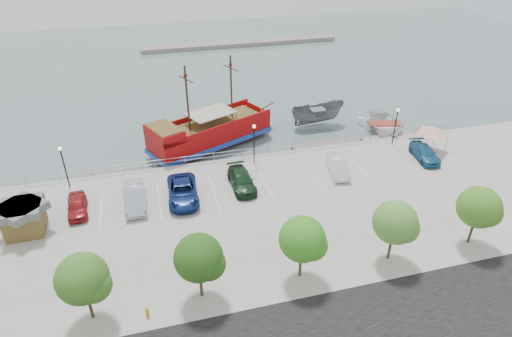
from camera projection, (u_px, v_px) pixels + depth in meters
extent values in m
plane|color=slate|center=(272.00, 206.00, 39.47)|extent=(160.00, 160.00, 0.00)
cube|color=#9B9891|center=(313.00, 273.00, 30.65)|extent=(100.00, 4.00, 0.05)
cylinder|color=gray|center=(251.00, 149.00, 44.93)|extent=(50.00, 0.06, 0.06)
cylinder|color=gray|center=(251.00, 152.00, 45.14)|extent=(50.00, 0.06, 0.06)
cube|color=gray|center=(241.00, 44.00, 87.09)|extent=(40.00, 3.00, 0.80)
cube|color=#9E0708|center=(211.00, 133.00, 48.68)|extent=(14.67, 9.88, 2.29)
cube|color=#153FA5|center=(211.00, 139.00, 49.06)|extent=(15.02, 10.23, 0.53)
cone|color=#9E0708|center=(263.00, 116.00, 52.92)|extent=(4.33, 5.02, 4.23)
cube|color=#9E0708|center=(164.00, 133.00, 44.64)|extent=(4.24, 5.11, 1.23)
cube|color=brown|center=(164.00, 128.00, 44.30)|extent=(3.93, 4.72, 0.11)
cube|color=brown|center=(213.00, 123.00, 48.31)|extent=(12.04, 8.30, 0.13)
cube|color=#9E0708|center=(200.00, 116.00, 49.33)|extent=(12.91, 6.03, 0.62)
cube|color=#9E0708|center=(221.00, 128.00, 46.53)|extent=(12.91, 6.03, 0.62)
cylinder|color=#382111|center=(231.00, 87.00, 47.93)|extent=(0.28, 0.28, 7.23)
cylinder|color=#382111|center=(187.00, 99.00, 44.79)|extent=(0.28, 0.28, 7.23)
cylinder|color=#382111|center=(231.00, 68.00, 46.79)|extent=(1.21, 2.46, 0.12)
cylinder|color=#382111|center=(186.00, 79.00, 43.66)|extent=(1.21, 2.46, 0.12)
cube|color=#C0B39E|center=(211.00, 113.00, 47.51)|extent=(6.05, 5.18, 0.11)
cylinder|color=#382111|center=(266.00, 106.00, 52.72)|extent=(2.06, 1.04, 0.52)
imported|color=slate|center=(317.00, 116.00, 53.70)|extent=(7.06, 2.86, 2.70)
imported|color=white|center=(384.00, 126.00, 52.41)|extent=(7.23, 8.90, 1.62)
cube|color=slate|center=(112.00, 175.00, 43.81)|extent=(6.42, 2.17, 0.36)
cube|color=gray|center=(325.00, 146.00, 49.02)|extent=(7.76, 2.65, 0.44)
cube|color=gray|center=(388.00, 139.00, 50.83)|extent=(6.53, 1.99, 0.37)
cube|color=brown|center=(25.00, 221.00, 34.22)|extent=(2.82, 2.82, 2.03)
cube|color=#5C5C5C|center=(20.00, 209.00, 33.59)|extent=(3.20, 3.20, 0.65)
cylinder|color=slate|center=(414.00, 137.00, 47.02)|extent=(0.07, 0.07, 2.03)
cylinder|color=slate|center=(434.00, 136.00, 47.36)|extent=(0.07, 0.07, 2.03)
cylinder|color=slate|center=(425.00, 148.00, 44.99)|extent=(0.07, 0.07, 2.03)
cylinder|color=slate|center=(446.00, 146.00, 45.33)|extent=(0.07, 0.07, 2.03)
pyramid|color=white|center=(433.00, 126.00, 45.25)|extent=(4.23, 4.23, 0.83)
cylinder|color=#BF9509|center=(147.00, 313.00, 27.27)|extent=(0.22, 0.22, 0.56)
sphere|color=#BF9509|center=(147.00, 310.00, 27.12)|extent=(0.24, 0.24, 0.24)
cylinder|color=black|center=(65.00, 169.00, 39.32)|extent=(0.12, 0.12, 4.00)
sphere|color=#FFF2CC|center=(60.00, 149.00, 38.24)|extent=(0.36, 0.36, 0.36)
cylinder|color=black|center=(254.00, 145.00, 43.32)|extent=(0.12, 0.12, 4.00)
sphere|color=#FFF2CC|center=(254.00, 126.00, 42.24)|extent=(0.36, 0.36, 0.36)
cylinder|color=black|center=(395.00, 128.00, 46.87)|extent=(0.12, 0.12, 4.00)
sphere|color=#FFF2CC|center=(398.00, 110.00, 45.79)|extent=(0.36, 0.36, 0.36)
cylinder|color=#473321|center=(90.00, 305.00, 26.77)|extent=(0.20, 0.20, 2.20)
sphere|color=#305C1C|center=(82.00, 279.00, 25.59)|extent=(3.20, 3.20, 3.20)
sphere|color=#305C1C|center=(94.00, 285.00, 25.68)|extent=(2.20, 2.20, 2.20)
cylinder|color=#473321|center=(201.00, 284.00, 28.32)|extent=(0.20, 0.20, 2.20)
sphere|color=#214714|center=(199.00, 258.00, 27.14)|extent=(3.20, 3.20, 3.20)
sphere|color=#214714|center=(209.00, 264.00, 27.23)|extent=(2.20, 2.20, 2.20)
cylinder|color=#473321|center=(300.00, 264.00, 29.88)|extent=(0.20, 0.20, 2.20)
sphere|color=#2E721B|center=(302.00, 239.00, 28.70)|extent=(3.20, 3.20, 3.20)
sphere|color=#2E721B|center=(312.00, 245.00, 28.79)|extent=(2.20, 2.20, 2.20)
cylinder|color=#473321|center=(390.00, 247.00, 31.43)|extent=(0.20, 0.20, 2.20)
sphere|color=#44752C|center=(395.00, 222.00, 30.25)|extent=(3.20, 3.20, 3.20)
sphere|color=#44752C|center=(404.00, 228.00, 30.34)|extent=(2.20, 2.20, 2.20)
cylinder|color=#473321|center=(471.00, 231.00, 32.98)|extent=(0.20, 0.20, 2.20)
sphere|color=#396C1E|center=(479.00, 207.00, 31.80)|extent=(3.20, 3.20, 3.20)
sphere|color=#396C1E|center=(487.00, 213.00, 31.89)|extent=(2.20, 2.20, 2.20)
imported|color=maroon|center=(77.00, 206.00, 36.61)|extent=(1.99, 4.16, 1.37)
imported|color=#B2B7C5|center=(135.00, 197.00, 37.49)|extent=(1.86, 5.12, 1.68)
imported|color=navy|center=(183.00, 191.00, 38.28)|extent=(2.90, 5.81, 1.58)
imported|color=#18341E|center=(242.00, 180.00, 40.00)|extent=(2.13, 5.03, 1.45)
imported|color=white|center=(338.00, 166.00, 42.21)|extent=(2.40, 4.72, 1.48)
imported|color=#205882|center=(425.00, 153.00, 44.65)|extent=(2.56, 4.91, 1.36)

